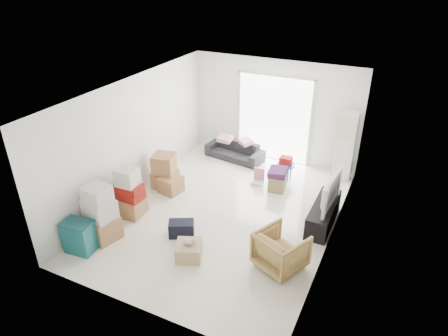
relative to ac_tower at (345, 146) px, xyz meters
name	(u,v)px	position (x,y,z in m)	size (l,w,h in m)	color
room_shell	(225,157)	(-1.95, -2.65, 0.48)	(4.98, 6.48, 3.18)	white
sliding_door	(274,115)	(-1.95, 0.33, 0.37)	(2.10, 0.04, 2.33)	white
ac_tower	(345,146)	(0.00, 0.00, 0.00)	(0.45, 0.30, 1.75)	silver
tv_console	(323,214)	(0.05, -2.14, -0.64)	(0.43, 1.42, 0.47)	black
television	(325,201)	(0.05, -2.14, -0.33)	(1.13, 0.65, 0.15)	black
sofa	(235,148)	(-2.84, -0.15, -0.56)	(1.61, 0.47, 0.63)	#28282D
pillow_left	(225,134)	(-3.13, -0.19, -0.18)	(0.39, 0.31, 0.12)	#C6919A
pillow_right	(246,137)	(-2.54, -0.13, -0.18)	(0.36, 0.29, 0.12)	#C6919A
armchair	(281,249)	(-0.33, -3.76, -0.48)	(0.77, 0.72, 0.79)	tan
storage_bins	(79,237)	(-3.85, -4.96, -0.56)	(0.59, 0.44, 0.64)	#115157
box_stack_a	(101,215)	(-3.75, -4.45, -0.36)	(0.73, 0.66, 1.14)	#A5814A
box_stack_b	(129,195)	(-3.75, -3.56, -0.40)	(0.61, 0.58, 1.10)	#A5814A
box_stack_c	(165,171)	(-3.72, -2.27, -0.46)	(0.61, 0.59, 0.85)	#A5814A
loose_box	(171,185)	(-3.47, -2.41, -0.68)	(0.46, 0.46, 0.39)	#A5814A
duffel_bag	(181,229)	(-2.38, -3.74, -0.72)	(0.49, 0.29, 0.31)	black
ottoman	(277,183)	(-1.25, -1.25, -0.69)	(0.38, 0.38, 0.38)	#9A8B59
blanket	(278,173)	(-1.25, -1.25, -0.43)	(0.41, 0.41, 0.14)	#492051
kids_table	(286,164)	(-1.25, -0.65, -0.45)	(0.46, 0.46, 0.60)	blue
toy_walker	(258,179)	(-1.77, -1.15, -0.77)	(0.31, 0.27, 0.38)	silver
wood_crate	(189,251)	(-1.92, -4.26, -0.72)	(0.46, 0.46, 0.31)	tan
plush_bunny	(190,242)	(-1.89, -4.25, -0.51)	(0.26, 0.15, 0.13)	#B2ADA8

